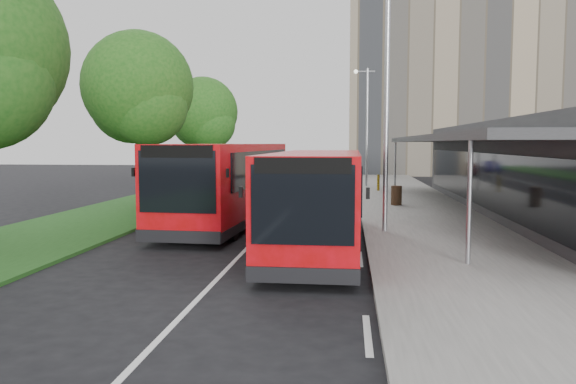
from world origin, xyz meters
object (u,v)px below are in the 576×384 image
object	(u,v)px
tree_far	(203,116)
car_far	(311,166)
litter_bin	(396,195)
tree_mid	(138,94)
lamp_post_far	(366,119)
bus_second	(228,183)
car_near	(343,168)
bus_main	(318,200)
bollard	(378,183)
lamp_post_near	(384,94)

from	to	relation	value
tree_far	car_far	distance (m)	24.63
litter_bin	car_far	xyz separation A→B (m)	(-6.42, 34.45, -0.01)
tree_mid	lamp_post_far	xyz separation A→B (m)	(11.13, 12.95, -0.71)
bus_second	car_near	size ratio (longest dim) A/B	2.79
bus_second	car_near	world-z (taller)	bus_second
lamp_post_far	car_far	size ratio (longest dim) A/B	2.19
bus_second	lamp_post_far	bearing A→B (deg)	75.83
bus_main	car_near	bearing A→B (deg)	90.18
litter_bin	car_far	world-z (taller)	car_far
bollard	lamp_post_near	bearing A→B (deg)	-92.50
tree_far	tree_mid	bearing A→B (deg)	-90.00
bus_second	car_far	xyz separation A→B (m)	(0.43, 40.59, -0.97)
bus_second	car_far	world-z (taller)	bus_second
lamp_post_far	bollard	bearing A→B (deg)	-79.22
tree_far	bollard	xyz separation A→B (m)	(11.84, -2.78, -4.28)
tree_mid	bus_second	world-z (taller)	tree_mid
bus_main	bus_second	xyz separation A→B (m)	(-3.68, 4.63, 0.12)
tree_mid	car_far	size ratio (longest dim) A/B	2.30
tree_far	bollard	bearing A→B (deg)	-13.21
lamp_post_far	bus_second	xyz separation A→B (m)	(-5.71, -18.00, -3.14)
lamp_post_far	bollard	xyz separation A→B (m)	(0.71, -3.73, -4.07)
litter_bin	lamp_post_far	bearing A→B (deg)	95.50
tree_far	bollard	size ratio (longest dim) A/B	7.68
lamp_post_far	bus_main	xyz separation A→B (m)	(-2.02, -22.63, -3.26)
litter_bin	car_near	xyz separation A→B (m)	(-2.87, 28.96, 0.06)
litter_bin	car_near	bearing A→B (deg)	95.66
tree_mid	bollard	xyz separation A→B (m)	(11.84, 9.22, -4.78)
tree_mid	car_near	xyz separation A→B (m)	(9.40, 30.04, -4.75)
lamp_post_far	litter_bin	size ratio (longest dim) A/B	8.68
litter_bin	bollard	world-z (taller)	bollard
bus_main	bus_second	bearing A→B (deg)	129.13
bus_second	tree_far	bearing A→B (deg)	111.04
tree_mid	bollard	bearing A→B (deg)	37.92
lamp_post_far	lamp_post_near	bearing A→B (deg)	-90.00
tree_mid	lamp_post_far	bearing A→B (deg)	49.32
tree_far	litter_bin	world-z (taller)	tree_far
bus_second	bollard	distance (m)	15.68
lamp_post_near	bollard	xyz separation A→B (m)	(0.71, 16.27, -4.07)
car_far	bus_main	bearing A→B (deg)	-88.72
tree_mid	lamp_post_near	bearing A→B (deg)	-32.36
lamp_post_near	bollard	bearing A→B (deg)	87.50
tree_mid	car_far	bearing A→B (deg)	80.65
lamp_post_near	litter_bin	distance (m)	9.18
litter_bin	car_near	distance (m)	29.10
bus_main	car_far	distance (m)	45.34
lamp_post_near	bus_main	size ratio (longest dim) A/B	0.79
lamp_post_near	bus_second	xyz separation A→B (m)	(-5.71, 2.00, -3.14)
lamp_post_far	litter_bin	distance (m)	12.61
litter_bin	car_near	size ratio (longest dim) A/B	0.23
tree_far	lamp_post_far	world-z (taller)	lamp_post_far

